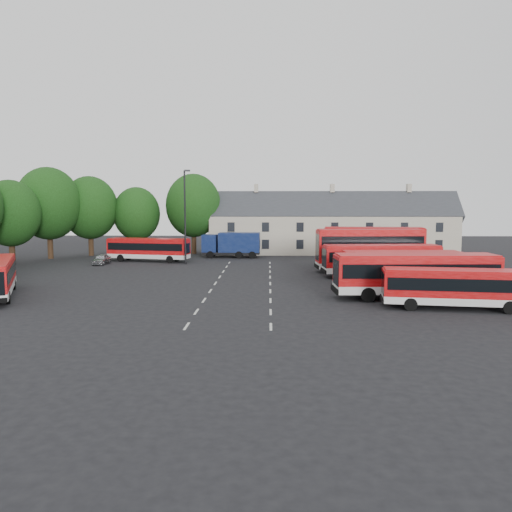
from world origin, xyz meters
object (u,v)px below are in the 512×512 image
(bus_row_a, at_px, (457,285))
(lamppost, at_px, (185,214))
(silver_car, at_px, (101,259))
(box_truck, at_px, (232,244))
(bus_dd_south, at_px, (370,248))

(bus_row_a, height_order, lamppost, lamppost)
(bus_row_a, distance_m, silver_car, 41.18)
(lamppost, bearing_deg, silver_car, -177.69)
(box_truck, height_order, lamppost, lamppost)
(bus_row_a, xyz_separation_m, lamppost, (-22.82, 25.15, 4.32))
(box_truck, distance_m, silver_car, 17.13)
(bus_dd_south, distance_m, silver_car, 31.35)
(silver_car, bearing_deg, bus_dd_south, -9.93)
(bus_dd_south, xyz_separation_m, lamppost, (-20.62, 6.39, 3.39))
(box_truck, xyz_separation_m, silver_car, (-15.09, -8.01, -1.27))
(bus_row_a, height_order, silver_car, bus_row_a)
(bus_row_a, relative_size, box_truck, 1.29)
(bus_row_a, relative_size, lamppost, 0.89)
(silver_car, relative_size, lamppost, 0.32)
(bus_dd_south, relative_size, box_truck, 1.45)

